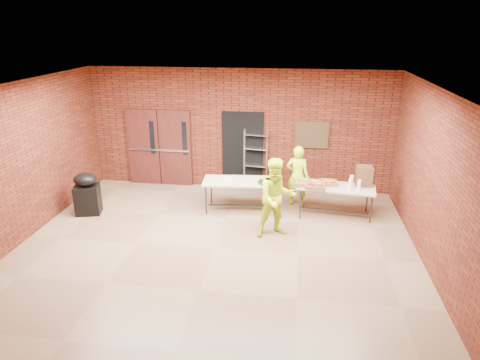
{
  "coord_description": "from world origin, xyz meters",
  "views": [
    {
      "loc": [
        1.52,
        -7.44,
        4.28
      ],
      "look_at": [
        0.31,
        1.4,
        0.98
      ],
      "focal_mm": 32.0,
      "sensor_mm": 36.0,
      "label": 1
    }
  ],
  "objects_px": {
    "table_left": "(243,183)",
    "wire_rack": "(256,160)",
    "table_right": "(335,189)",
    "covered_grill": "(87,194)",
    "coffee_dispenser": "(364,176)",
    "volunteer_woman": "(297,176)",
    "volunteer_man": "(277,198)"
  },
  "relations": [
    {
      "from": "coffee_dispenser",
      "to": "covered_grill",
      "type": "distance_m",
      "value": 6.47
    },
    {
      "from": "covered_grill",
      "to": "wire_rack",
      "type": "bearing_deg",
      "value": 14.2
    },
    {
      "from": "table_right",
      "to": "covered_grill",
      "type": "relative_size",
      "value": 1.85
    },
    {
      "from": "covered_grill",
      "to": "table_right",
      "type": "bearing_deg",
      "value": -7.58
    },
    {
      "from": "coffee_dispenser",
      "to": "volunteer_woman",
      "type": "height_order",
      "value": "volunteer_woman"
    },
    {
      "from": "wire_rack",
      "to": "table_left",
      "type": "relative_size",
      "value": 0.87
    },
    {
      "from": "volunteer_woman",
      "to": "volunteer_man",
      "type": "distance_m",
      "value": 1.7
    },
    {
      "from": "table_right",
      "to": "volunteer_woman",
      "type": "relative_size",
      "value": 1.21
    },
    {
      "from": "table_right",
      "to": "coffee_dispenser",
      "type": "xyz_separation_m",
      "value": [
        0.63,
        0.16,
        0.29
      ]
    },
    {
      "from": "table_left",
      "to": "coffee_dispenser",
      "type": "bearing_deg",
      "value": -1.44
    },
    {
      "from": "volunteer_man",
      "to": "table_right",
      "type": "bearing_deg",
      "value": 21.32
    },
    {
      "from": "covered_grill",
      "to": "volunteer_woman",
      "type": "height_order",
      "value": "volunteer_woman"
    },
    {
      "from": "wire_rack",
      "to": "table_right",
      "type": "relative_size",
      "value": 0.91
    },
    {
      "from": "table_left",
      "to": "covered_grill",
      "type": "height_order",
      "value": "covered_grill"
    },
    {
      "from": "table_left",
      "to": "covered_grill",
      "type": "xyz_separation_m",
      "value": [
        -3.6,
        -0.66,
        -0.2
      ]
    },
    {
      "from": "covered_grill",
      "to": "volunteer_woman",
      "type": "relative_size",
      "value": 0.66
    },
    {
      "from": "covered_grill",
      "to": "table_left",
      "type": "bearing_deg",
      "value": -3.84
    },
    {
      "from": "wire_rack",
      "to": "volunteer_man",
      "type": "height_order",
      "value": "volunteer_man"
    },
    {
      "from": "table_left",
      "to": "wire_rack",
      "type": "bearing_deg",
      "value": 78.29
    },
    {
      "from": "coffee_dispenser",
      "to": "volunteer_woman",
      "type": "distance_m",
      "value": 1.56
    },
    {
      "from": "volunteer_man",
      "to": "covered_grill",
      "type": "bearing_deg",
      "value": 152.98
    },
    {
      "from": "coffee_dispenser",
      "to": "volunteer_woman",
      "type": "bearing_deg",
      "value": 167.89
    },
    {
      "from": "table_left",
      "to": "covered_grill",
      "type": "relative_size",
      "value": 1.92
    },
    {
      "from": "wire_rack",
      "to": "table_left",
      "type": "distance_m",
      "value": 1.4
    },
    {
      "from": "table_right",
      "to": "covered_grill",
      "type": "bearing_deg",
      "value": -166.22
    },
    {
      "from": "table_right",
      "to": "volunteer_man",
      "type": "relative_size",
      "value": 1.09
    },
    {
      "from": "table_right",
      "to": "covered_grill",
      "type": "height_order",
      "value": "covered_grill"
    },
    {
      "from": "table_left",
      "to": "volunteer_woman",
      "type": "xyz_separation_m",
      "value": [
        1.28,
        0.49,
        0.06
      ]
    },
    {
      "from": "covered_grill",
      "to": "coffee_dispenser",
      "type": "bearing_deg",
      "value": -6.85
    },
    {
      "from": "wire_rack",
      "to": "volunteer_woman",
      "type": "height_order",
      "value": "wire_rack"
    },
    {
      "from": "wire_rack",
      "to": "volunteer_woman",
      "type": "bearing_deg",
      "value": -30.69
    },
    {
      "from": "wire_rack",
      "to": "table_left",
      "type": "height_order",
      "value": "wire_rack"
    }
  ]
}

